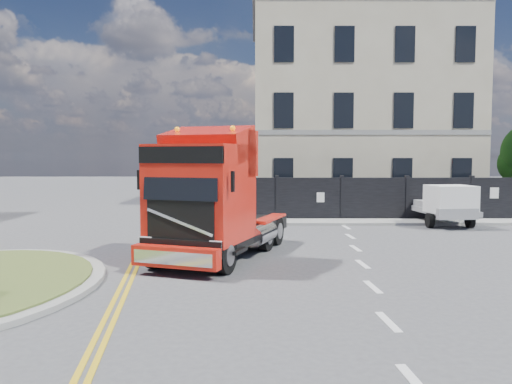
{
  "coord_description": "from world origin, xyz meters",
  "views": [
    {
      "loc": [
        -0.02,
        -13.97,
        2.97
      ],
      "look_at": [
        0.01,
        2.48,
        1.8
      ],
      "focal_mm": 35.0,
      "sensor_mm": 36.0,
      "label": 1
    }
  ],
  "objects": [
    {
      "name": "georgian_building",
      "position": [
        6.0,
        16.5,
        5.77
      ],
      "size": [
        12.3,
        10.3,
        12.8
      ],
      "color": "beige",
      "rests_on": "ground"
    },
    {
      "name": "truck",
      "position": [
        -1.29,
        0.07,
        1.66
      ],
      "size": [
        4.22,
        6.6,
        3.71
      ],
      "rotation": [
        0.0,
        0.0,
        -0.34
      ],
      "color": "black",
      "rests_on": "ground"
    },
    {
      "name": "hoarding_fence",
      "position": [
        6.55,
        9.0,
        1.0
      ],
      "size": [
        18.8,
        0.25,
        2.0
      ],
      "color": "black",
      "rests_on": "ground"
    },
    {
      "name": "ground",
      "position": [
        0.0,
        0.0,
        0.0
      ],
      "size": [
        120.0,
        120.0,
        0.0
      ],
      "primitive_type": "plane",
      "color": "#424244",
      "rests_on": "ground"
    },
    {
      "name": "pavement_far",
      "position": [
        6.0,
        8.1,
        0.06
      ],
      "size": [
        20.0,
        1.6,
        0.12
      ],
      "primitive_type": "cube",
      "color": "gray",
      "rests_on": "ground"
    },
    {
      "name": "flatbed_pickup",
      "position": [
        8.12,
        7.18,
        0.95
      ],
      "size": [
        2.12,
        4.42,
        1.77
      ],
      "rotation": [
        0.0,
        0.0,
        0.1
      ],
      "color": "gray",
      "rests_on": "ground"
    }
  ]
}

